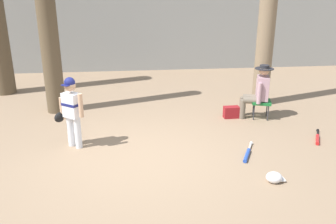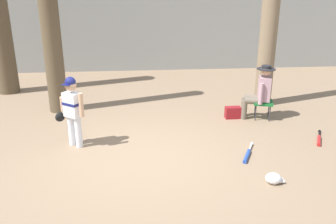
# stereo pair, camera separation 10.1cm
# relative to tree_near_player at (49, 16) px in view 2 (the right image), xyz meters

# --- Properties ---
(ground_plane) EXTENTS (60.00, 60.00, 0.00)m
(ground_plane) POSITION_rel_tree_near_player_xyz_m (1.88, -2.72, -2.17)
(ground_plane) COLOR #897056
(concrete_back_wall) EXTENTS (18.00, 0.36, 3.13)m
(concrete_back_wall) POSITION_rel_tree_near_player_xyz_m (1.88, 4.29, -0.60)
(concrete_back_wall) COLOR gray
(concrete_back_wall) RESTS_ON ground
(tree_near_player) EXTENTS (0.70, 0.70, 5.08)m
(tree_near_player) POSITION_rel_tree_near_player_xyz_m (0.00, 0.00, 0.00)
(tree_near_player) COLOR brown
(tree_near_player) RESTS_ON ground
(tree_behind_spectator) EXTENTS (0.65, 0.65, 5.65)m
(tree_behind_spectator) POSITION_rel_tree_near_player_xyz_m (4.97, 0.03, 0.31)
(tree_behind_spectator) COLOR #7F6B51
(tree_behind_spectator) RESTS_ON ground
(young_ballplayer) EXTENTS (0.59, 0.40, 1.31)m
(young_ballplayer) POSITION_rel_tree_near_player_xyz_m (0.68, -2.06, -1.43)
(young_ballplayer) COLOR white
(young_ballplayer) RESTS_ON ground
(folding_stool) EXTENTS (0.50, 0.50, 0.41)m
(folding_stool) POSITION_rel_tree_near_player_xyz_m (4.61, -0.99, -1.81)
(folding_stool) COLOR #196B2D
(folding_stool) RESTS_ON ground
(seated_spectator) EXTENTS (0.68, 0.53, 1.20)m
(seated_spectator) POSITION_rel_tree_near_player_xyz_m (4.51, -0.96, -1.53)
(seated_spectator) COLOR #6B6051
(seated_spectator) RESTS_ON ground
(handbag_beside_stool) EXTENTS (0.34, 0.19, 0.26)m
(handbag_beside_stool) POSITION_rel_tree_near_player_xyz_m (3.97, -0.90, -2.04)
(handbag_beside_stool) COLOR maroon
(handbag_beside_stool) RESTS_ON ground
(bat_blue_youth) EXTENTS (0.41, 0.74, 0.07)m
(bat_blue_youth) POSITION_rel_tree_near_player_xyz_m (3.72, -2.78, -2.14)
(bat_blue_youth) COLOR #2347AD
(bat_blue_youth) RESTS_ON ground
(bat_red_barrel) EXTENTS (0.40, 0.65, 0.07)m
(bat_red_barrel) POSITION_rel_tree_near_player_xyz_m (5.27, -2.29, -2.14)
(bat_red_barrel) COLOR red
(bat_red_barrel) RESTS_ON ground
(batting_helmet_white) EXTENTS (0.29, 0.22, 0.17)m
(batting_helmet_white) POSITION_rel_tree_near_player_xyz_m (3.83, -3.67, -2.10)
(batting_helmet_white) COLOR silver
(batting_helmet_white) RESTS_ON ground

